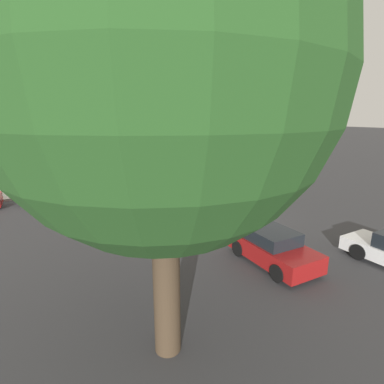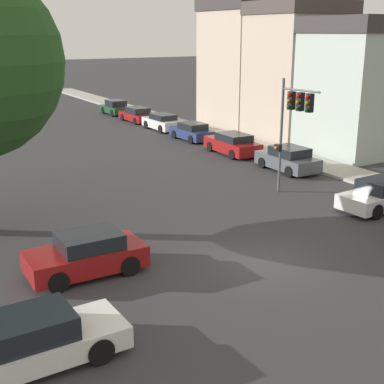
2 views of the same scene
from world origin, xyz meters
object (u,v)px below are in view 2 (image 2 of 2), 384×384
Objects in this scene: traffic_signal at (294,113)px; parked_car_1 at (232,144)px; parked_car_4 at (137,115)px; parked_car_0 at (288,159)px; parked_car_5 at (116,108)px; parked_car_2 at (192,132)px; crossing_car_1 at (29,342)px; crossing_car_0 at (380,195)px; parked_car_3 at (162,122)px; crossing_car_3 at (87,254)px.

parked_car_1 is at bearing -112.94° from traffic_signal.
parked_car_4 is (0.13, 15.99, -0.05)m from parked_car_1.
parked_car_0 reaches higher than parked_car_5.
parked_car_4 is (0.03, 10.27, -0.00)m from parked_car_2.
crossing_car_1 reaches higher than parked_car_4.
parked_car_5 reaches higher than parked_car_1.
crossing_car_1 is 1.18× the size of parked_car_2.
parked_car_1 is 1.21× the size of parked_car_5.
parked_car_0 is 11.27m from parked_car_2.
crossing_car_0 is 19.24m from parked_car_2.
crossing_car_1 is (-17.60, -4.22, -0.01)m from crossing_car_0.
parked_car_2 is at bearing 178.06° from parked_car_3.
parked_car_0 is at bearing -153.47° from crossing_car_3.
parked_car_5 is (-0.10, 26.86, -0.01)m from parked_car_0.
crossing_car_0 is 14.49m from crossing_car_3.
traffic_signal is 21.01m from parked_car_3.
crossing_car_3 is 37.83m from parked_car_5.
traffic_signal is 1.46× the size of crossing_car_3.
parked_car_5 is at bearing -101.39° from traffic_signal.
crossing_car_3 is at bearing 139.15° from parked_car_2.
parked_car_5 is (0.16, 21.32, -0.00)m from parked_car_1.
parked_car_3 is at bearing -95.12° from crossing_car_0.
crossing_car_3 is (-12.24, -3.66, -3.56)m from traffic_signal.
crossing_car_0 is (2.24, -3.92, -3.57)m from traffic_signal.
parked_car_3 is (-0.10, 16.42, -0.03)m from parked_car_0.
traffic_signal reaches higher than crossing_car_1.
parked_car_1 is at bearing 3.10° from parked_car_0.
crossing_car_0 is 18.10m from crossing_car_1.
crossing_car_3 is at bearing 150.76° from parked_car_4.
parked_car_0 is 1.07× the size of parked_car_5.
parked_car_2 is (0.10, 5.72, -0.04)m from parked_car_1.
parked_car_0 reaches higher than parked_car_2.
crossing_car_3 is 0.93× the size of parked_car_3.
traffic_signal is at bearing -163.20° from crossing_car_3.
crossing_car_0 is 34.83m from parked_car_5.
crossing_car_1 is at bearing 139.92° from parked_car_2.
parked_car_1 is 1.14× the size of parked_car_2.
parked_car_3 is at bearing 178.83° from parked_car_4.
parked_car_4 is (0.89, 29.49, -0.04)m from crossing_car_0.
traffic_signal is 6.29m from parked_car_0.
crossing_car_1 is 1.11× the size of parked_car_3.
crossing_car_3 is at bearing 146.18° from parked_car_3.
parked_car_2 is (0.86, 19.22, -0.04)m from crossing_car_0.
parked_car_5 is (18.52, 39.04, 0.02)m from crossing_car_1.
parked_car_3 is at bearing 0.70° from parked_car_0.
parked_car_1 is at bearing 177.90° from parked_car_3.
parked_car_5 is (0.06, 15.60, 0.04)m from parked_car_2.
parked_car_0 reaches higher than crossing_car_3.
parked_car_4 is at bearing 59.51° from crossing_car_1.
parked_car_2 is (3.10, 15.30, -3.61)m from traffic_signal.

